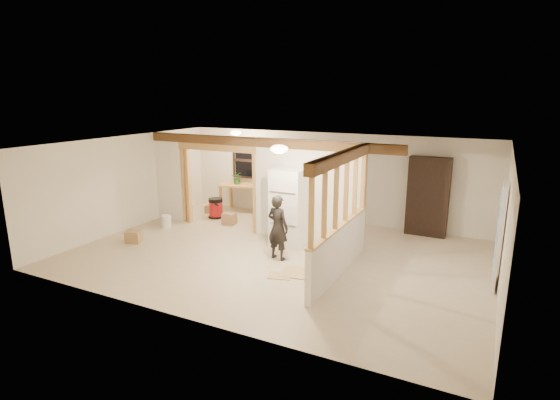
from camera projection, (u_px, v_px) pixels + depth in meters
The scene contains 30 objects.
floor at pixel (277, 255), 9.91m from camera, with size 9.00×6.50×0.01m, color #C7B394.
ceiling at pixel (277, 145), 9.32m from camera, with size 9.00×6.50×0.01m, color white.
wall_back at pixel (329, 177), 12.43m from camera, with size 9.00×0.01×2.50m, color silver.
wall_front at pixel (182, 246), 6.79m from camera, with size 9.00×0.01×2.50m, color silver.
wall_left at pixel (127, 183), 11.58m from camera, with size 0.01×6.50×2.50m, color silver.
wall_right at pixel (506, 229), 7.65m from camera, with size 0.01×6.50×2.50m, color silver.
partition_left_stub at pixel (170, 177), 12.42m from camera, with size 0.90×0.12×2.50m, color white.
partition_center at pixel (307, 192), 10.57m from camera, with size 2.80×0.12×2.50m, color white.
doorway_frame at pixel (218, 188), 11.74m from camera, with size 2.46×0.14×2.20m, color tan.
header_beam_back at pixel (263, 142), 10.82m from camera, with size 7.00×0.18×0.22m, color brown.
header_beam_right at pixel (342, 157), 8.30m from camera, with size 0.18×3.30×0.22m, color brown.
pony_wall at pixel (339, 250), 8.74m from camera, with size 0.12×3.20×1.00m, color white.
stud_partition at pixel (341, 194), 8.47m from camera, with size 0.14×3.20×1.32m, color tan.
window_back at pixel (249, 161), 13.43m from camera, with size 1.12×0.10×1.10m, color black.
french_door at pixel (499, 235), 8.09m from camera, with size 0.12×0.86×2.00m, color white.
ceiling_dome_main at pixel (279, 149), 8.76m from camera, with size 0.36×0.36×0.16m, color #FFEABF.
ceiling_dome_util at pixel (236, 133), 12.41m from camera, with size 0.32×0.32×0.14m, color #FFEABF.
hanging_bulb at pixel (238, 147), 11.66m from camera, with size 0.07×0.07×0.07m, color #FFD88C.
refrigerator at pixel (290, 207), 10.39m from camera, with size 0.76×0.74×1.85m, color white.
woman at pixel (278, 227), 9.50m from camera, with size 0.53×0.35×1.45m, color #262424.
work_table at pixel (243, 198), 13.45m from camera, with size 1.37×0.68×0.86m, color tan.
potted_plant at pixel (238, 178), 13.33m from camera, with size 0.34×0.30×0.38m, color #235D28.
shop_vac at pixel (216, 208), 12.81m from camera, with size 0.45×0.45×0.59m, color maroon.
bookshelf at pixel (428, 197), 11.08m from camera, with size 1.01×0.34×2.03m, color black.
bucket at pixel (166, 221), 11.90m from camera, with size 0.27×0.27×0.34m, color silver.
box_util_a at pixel (229, 218), 12.24m from camera, with size 0.35×0.30×0.30m, color #A27B4E.
box_util_b at pixel (210, 209), 13.37m from camera, with size 0.26×0.26×0.24m, color #A27B4E.
box_front at pixel (134, 237), 10.70m from camera, with size 0.35×0.29×0.29m, color #A27B4E.
floor_panel_near at pixel (297, 273), 8.89m from camera, with size 0.59×0.59×0.02m, color tan.
floor_panel_far at pixel (280, 276), 8.75m from camera, with size 0.46×0.37×0.01m, color tan.
Camera 1 is at (4.25, -8.31, 3.56)m, focal length 28.00 mm.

